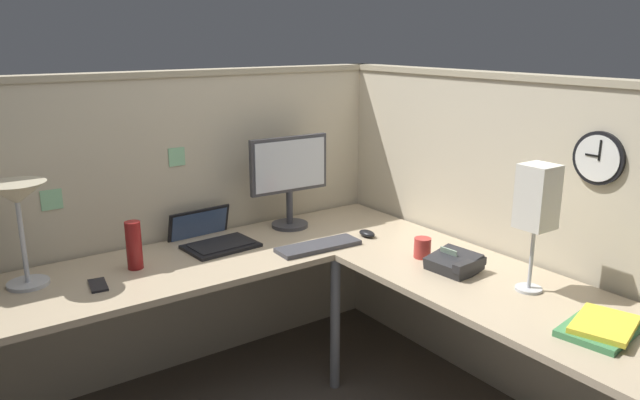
# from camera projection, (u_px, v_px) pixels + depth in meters

# --- Properties ---
(cubicle_wall_back) EXTENTS (2.57, 0.12, 1.58)m
(cubicle_wall_back) POSITION_uv_depth(u_px,v_px,m) (175.00, 223.00, 3.18)
(cubicle_wall_back) COLOR beige
(cubicle_wall_back) RESTS_ON ground
(cubicle_wall_right) EXTENTS (0.12, 2.37, 1.58)m
(cubicle_wall_right) POSITION_uv_depth(u_px,v_px,m) (503.00, 236.00, 2.97)
(cubicle_wall_right) COLOR beige
(cubicle_wall_right) RESTS_ON ground
(desk) EXTENTS (2.35, 2.15, 0.73)m
(desk) POSITION_uv_depth(u_px,v_px,m) (307.00, 302.00, 2.62)
(desk) COLOR tan
(desk) RESTS_ON ground
(monitor) EXTENTS (0.46, 0.20, 0.50)m
(monitor) POSITION_uv_depth(u_px,v_px,m) (289.00, 175.00, 3.25)
(monitor) COLOR #38383D
(monitor) RESTS_ON desk
(laptop) EXTENTS (0.37, 0.40, 0.22)m
(laptop) POSITION_uv_depth(u_px,v_px,m) (211.00, 238.00, 3.07)
(laptop) COLOR black
(laptop) RESTS_ON desk
(keyboard) EXTENTS (0.44, 0.16, 0.02)m
(keyboard) POSITION_uv_depth(u_px,v_px,m) (318.00, 246.00, 2.99)
(keyboard) COLOR #38383D
(keyboard) RESTS_ON desk
(computer_mouse) EXTENTS (0.06, 0.10, 0.03)m
(computer_mouse) POSITION_uv_depth(u_px,v_px,m) (367.00, 233.00, 3.16)
(computer_mouse) COLOR black
(computer_mouse) RESTS_ON desk
(desk_lamp_dome) EXTENTS (0.24, 0.24, 0.44)m
(desk_lamp_dome) POSITION_uv_depth(u_px,v_px,m) (17.00, 202.00, 2.45)
(desk_lamp_dome) COLOR #B7BABF
(desk_lamp_dome) RESTS_ON desk
(cell_phone) EXTENTS (0.09, 0.15, 0.01)m
(cell_phone) POSITION_uv_depth(u_px,v_px,m) (98.00, 285.00, 2.54)
(cell_phone) COLOR black
(cell_phone) RESTS_ON desk
(thermos_flask) EXTENTS (0.07, 0.07, 0.22)m
(thermos_flask) POSITION_uv_depth(u_px,v_px,m) (134.00, 245.00, 2.71)
(thermos_flask) COLOR maroon
(thermos_flask) RESTS_ON desk
(office_phone) EXTENTS (0.20, 0.22, 0.11)m
(office_phone) POSITION_uv_depth(u_px,v_px,m) (455.00, 263.00, 2.69)
(office_phone) COLOR #232326
(office_phone) RESTS_ON desk
(book_stack) EXTENTS (0.32, 0.27, 0.04)m
(book_stack) POSITION_uv_depth(u_px,v_px,m) (601.00, 328.00, 2.13)
(book_stack) COLOR #3F7F4C
(book_stack) RESTS_ON desk
(desk_lamp_paper) EXTENTS (0.13, 0.13, 0.53)m
(desk_lamp_paper) POSITION_uv_depth(u_px,v_px,m) (537.00, 201.00, 2.40)
(desk_lamp_paper) COLOR #B7BABF
(desk_lamp_paper) RESTS_ON desk
(coffee_mug) EXTENTS (0.08, 0.08, 0.10)m
(coffee_mug) POSITION_uv_depth(u_px,v_px,m) (422.00, 248.00, 2.86)
(coffee_mug) COLOR #B2332D
(coffee_mug) RESTS_ON desk
(wall_clock) EXTENTS (0.04, 0.22, 0.22)m
(wall_clock) POSITION_uv_depth(u_px,v_px,m) (599.00, 158.00, 2.45)
(wall_clock) COLOR black
(pinned_note_leftmost) EXTENTS (0.09, 0.00, 0.09)m
(pinned_note_leftmost) POSITION_uv_depth(u_px,v_px,m) (52.00, 200.00, 2.75)
(pinned_note_leftmost) COLOR #8CCC99
(pinned_note_rightmost) EXTENTS (0.09, 0.00, 0.09)m
(pinned_note_rightmost) POSITION_uv_depth(u_px,v_px,m) (177.00, 157.00, 3.05)
(pinned_note_rightmost) COLOR #8CCC99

